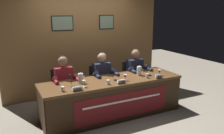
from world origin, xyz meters
The scene contains 23 objects.
ground_plane centered at (0.00, 0.00, 0.00)m, with size 12.00×12.00×0.00m, color gray.
wall_back_panelled centered at (0.00, 1.50, 1.30)m, with size 4.05×0.14×2.60m.
conference_table centered at (0.00, -0.11, 0.51)m, with size 2.85×0.87×0.75m.
chair_left centered at (-0.85, 0.62, 0.43)m, with size 0.44×0.45×0.89m.
panelist_left centered at (-0.85, 0.42, 0.71)m, with size 0.51×0.48×1.22m.
nameplate_left centered at (-0.83, -0.33, 0.79)m, with size 0.18×0.06×0.08m.
juice_glass_left centered at (-0.66, -0.20, 0.83)m, with size 0.06×0.06×0.12m.
water_cup_left centered at (-1.06, -0.26, 0.79)m, with size 0.06×0.06×0.08m.
microphone_left centered at (-0.84, -0.09, 0.82)m, with size 0.06×0.17×0.22m.
chair_center centered at (0.00, 0.62, 0.43)m, with size 0.44×0.45×0.89m.
panelist_center centered at (0.00, 0.42, 0.71)m, with size 0.51×0.48×1.22m.
nameplate_center centered at (0.04, -0.33, 0.79)m, with size 0.17×0.06×0.08m.
juice_glass_center centered at (0.19, -0.19, 0.83)m, with size 0.06×0.06×0.12m.
water_cup_center centered at (-0.21, -0.26, 0.79)m, with size 0.06×0.06×0.08m.
microphone_center centered at (0.02, -0.07, 0.82)m, with size 0.06×0.17×0.22m.
chair_right centered at (0.85, 0.62, 0.43)m, with size 0.44×0.45×0.89m.
panelist_right centered at (0.85, 0.42, 0.71)m, with size 0.51×0.48×1.22m.
nameplate_right centered at (0.88, -0.35, 0.79)m, with size 0.16×0.06×0.08m.
juice_glass_right centered at (1.01, -0.20, 0.83)m, with size 0.06×0.06×0.12m.
water_cup_right centered at (0.68, -0.23, 0.79)m, with size 0.06×0.06×0.08m.
microphone_right centered at (0.82, -0.10, 0.82)m, with size 0.06×0.17×0.22m.
water_pitcher_left_side centered at (-0.64, 0.03, 0.84)m, with size 0.15×0.10×0.21m.
water_pitcher_right_side centered at (0.64, 0.00, 0.84)m, with size 0.15×0.10×0.21m.
Camera 1 is at (-1.96, -3.90, 2.09)m, focal length 36.73 mm.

